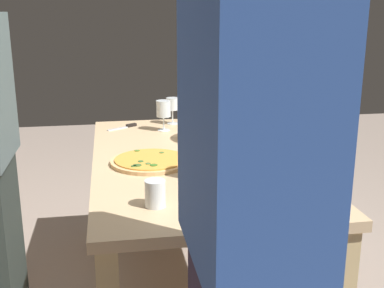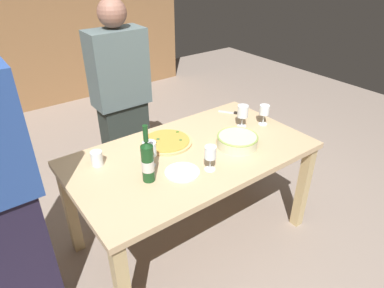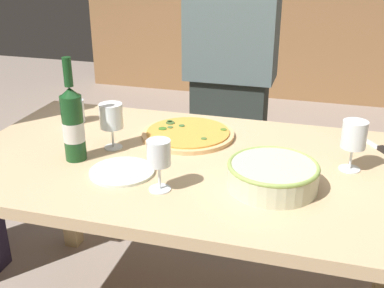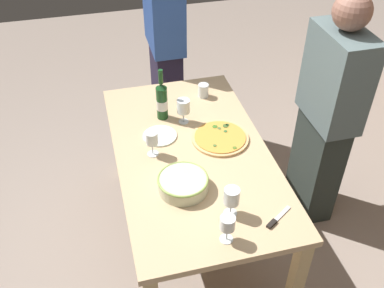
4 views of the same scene
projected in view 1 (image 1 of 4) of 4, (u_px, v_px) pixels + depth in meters
dining_table at (192, 175)px, 2.27m from camera, size 1.60×0.90×0.75m
pizza at (151, 161)px, 2.15m from camera, size 0.35×0.35×0.03m
serving_bowl at (206, 131)px, 2.53m from camera, size 0.28×0.28×0.08m
wine_bottle at (235, 151)px, 1.86m from camera, size 0.07×0.07×0.35m
wine_glass_near_pizza at (163, 110)px, 2.70m from camera, size 0.08×0.08×0.17m
wine_glass_by_bottle at (200, 151)px, 1.93m from camera, size 0.08×0.08×0.17m
wine_glass_far_left at (172, 105)px, 2.86m from camera, size 0.07×0.07×0.16m
wine_glass_far_right at (243, 132)px, 2.22m from camera, size 0.07×0.07×0.16m
cup_amber at (155, 193)px, 1.67m from camera, size 0.07×0.07×0.09m
side_plate at (236, 166)px, 2.09m from camera, size 0.21×0.21×0.01m
pizza_knife at (126, 127)px, 2.79m from camera, size 0.12×0.17×0.02m
person_guest_left at (245, 248)px, 1.10m from camera, size 0.46×0.24×1.74m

